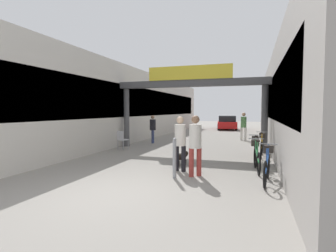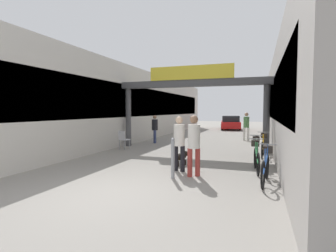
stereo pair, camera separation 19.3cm
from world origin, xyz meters
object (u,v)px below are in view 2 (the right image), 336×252
Objects in this scene: bicycle_silver_third at (256,151)px; bollard_post_metal at (173,158)px; pedestrian_companion at (194,142)px; bicycle_green_second at (256,157)px; bicycle_orange_farthest at (263,146)px; cafe_chair_aluminium_nearer at (123,138)px; pedestrian_with_dog at (179,140)px; bicycle_blue_nearest at (266,166)px; parked_car_red at (231,123)px; pedestrian_elderly_walking at (246,125)px; dog_on_leash at (181,157)px; pedestrian_carrying_crate at (155,127)px.

bicycle_silver_third is 1.52× the size of bollard_post_metal.
pedestrian_companion is 2.15m from bicycle_green_second.
cafe_chair_aluminium_nearer is (-6.21, -0.29, 0.10)m from bicycle_orange_farthest.
pedestrian_with_dog is 2.58m from bicycle_blue_nearest.
parked_car_red is at bearing 98.99° from bicycle_silver_third.
bicycle_blue_nearest is (1.89, -0.01, -0.55)m from pedestrian_companion.
bollard_post_metal is (-1.44, -9.99, -0.42)m from pedestrian_elderly_walking.
bicycle_orange_farthest is (1.87, 4.09, -0.55)m from pedestrian_companion.
pedestrian_elderly_walking is at bearing 80.50° from pedestrian_with_dog.
pedestrian_elderly_walking is at bearing 81.77° from bollard_post_metal.
dog_on_leash is 0.74× the size of cafe_chair_aluminium_nearer.
pedestrian_elderly_walking is at bearing 95.55° from bicycle_silver_third.
bicycle_silver_third is at bearing 42.67° from pedestrian_with_dog.
cafe_chair_aluminium_nearer is (-3.76, 3.30, -0.42)m from pedestrian_with_dog.
bicycle_orange_farthest is (2.64, 2.74, 0.15)m from dog_on_leash.
pedestrian_carrying_crate is 0.94× the size of bicycle_blue_nearest.
pedestrian_with_dog is 0.99× the size of bicycle_silver_third.
pedestrian_elderly_walking is (0.95, 9.62, 0.01)m from pedestrian_companion.
pedestrian_carrying_crate is at bearing 118.39° from pedestrian_with_dog.
parked_car_red is (2.94, 12.28, -0.25)m from pedestrian_carrying_crate.
bicycle_blue_nearest reaches higher than cafe_chair_aluminium_nearer.
pedestrian_companion is at bearing -87.11° from parked_car_red.
bicycle_blue_nearest is 0.40× the size of parked_car_red.
pedestrian_carrying_crate is 2.90m from cafe_chair_aluminium_nearer.
pedestrian_companion is 1.09× the size of pedestrian_carrying_crate.
cafe_chair_aluminium_nearer is 0.21× the size of parked_car_red.
dog_on_leash is (3.13, -5.28, -0.61)m from pedestrian_carrying_crate.
bollard_post_metal is at bearing -142.69° from bicycle_green_second.
bicycle_orange_farthest is at bearing 62.10° from bollard_post_metal.
bicycle_green_second is at bearing -94.43° from bicycle_orange_farthest.
pedestrian_companion reaches higher than bollard_post_metal.
bollard_post_metal is (0.27, -1.73, 0.28)m from dog_on_leash.
parked_car_red is (-0.38, 18.42, -0.31)m from pedestrian_with_dog.
pedestrian_elderly_walking is 1.02× the size of bicycle_blue_nearest.
bollard_post_metal reaches higher than bicycle_orange_farthest.
pedestrian_carrying_crate reaches higher than bicycle_green_second.
pedestrian_carrying_crate is 6.32m from bicycle_orange_farthest.
cafe_chair_aluminium_nearer is at bearing 138.72° from pedestrian_with_dog.
parked_car_red is (-2.85, 18.92, 0.21)m from bicycle_blue_nearest.
bicycle_silver_third is 1.57m from bicycle_orange_farthest.
pedestrian_companion reaches higher than bicycle_green_second.
pedestrian_elderly_walking is 8.47m from dog_on_leash.
parked_car_red is at bearing 91.36° from bollard_post_metal.
parked_car_red is at bearing 76.52° from pedestrian_carrying_crate.
pedestrian_carrying_crate is at bearing 143.46° from bicycle_silver_third.
bicycle_silver_third is 0.40× the size of parked_car_red.
parked_car_red is at bearing 92.89° from pedestrian_companion.
bicycle_orange_farthest is at bearing 46.08° from dog_on_leash.
pedestrian_companion is 1.02× the size of bicycle_orange_farthest.
pedestrian_elderly_walking reaches higher than bicycle_silver_third.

